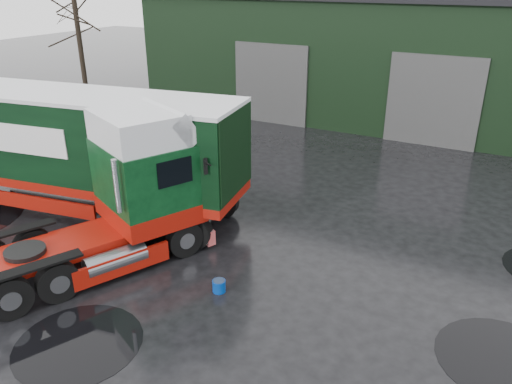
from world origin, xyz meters
TOP-DOWN VIEW (x-y plane):
  - ground at (0.00, 0.00)m, footprint 100.00×100.00m
  - warehouse at (2.00, 20.00)m, footprint 32.40×12.40m
  - hero_tractor at (-3.90, -0.79)m, footprint 5.15×6.98m
  - trailer_left at (-7.50, 1.48)m, footprint 12.92×4.61m
  - wash_bucket at (-0.28, -0.21)m, footprint 0.35×0.35m
  - tree_left at (-17.00, 12.00)m, footprint 4.40×4.40m
  - tree_back_a at (-6.00, 30.00)m, footprint 4.40×4.40m
  - puddle_0 at (-1.89, -3.22)m, footprint 2.68×2.68m
  - puddle_1 at (6.09, 0.48)m, footprint 2.72×2.72m

SIDE VIEW (x-z plane):
  - ground at x=0.00m, z-range 0.00..0.00m
  - puddle_0 at x=-1.89m, z-range 0.00..0.01m
  - puddle_1 at x=6.09m, z-range 0.00..0.01m
  - wash_bucket at x=-0.28m, z-range 0.00..0.31m
  - trailer_left at x=-7.50m, z-range 0.00..3.93m
  - hero_tractor at x=-3.90m, z-range 0.00..3.99m
  - warehouse at x=2.00m, z-range 0.01..6.31m
  - tree_left at x=-17.00m, z-range 0.00..8.50m
  - tree_back_a at x=-6.00m, z-range 0.00..9.50m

